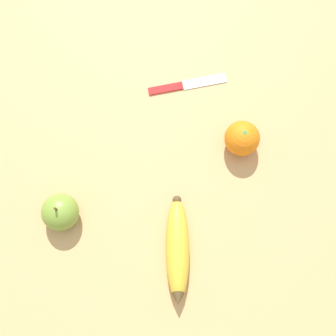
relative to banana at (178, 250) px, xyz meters
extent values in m
plane|color=tan|center=(0.09, -0.15, -0.02)|extent=(3.00, 3.00, 0.00)
ellipsoid|color=gold|center=(0.00, 0.00, 0.00)|extent=(0.08, 0.20, 0.04)
cone|color=brown|center=(-0.01, 0.09, 0.01)|extent=(0.03, 0.03, 0.03)
sphere|color=brown|center=(0.02, -0.10, 0.00)|extent=(0.02, 0.02, 0.02)
sphere|color=orange|center=(-0.10, -0.24, 0.01)|extent=(0.07, 0.07, 0.07)
cylinder|color=#3D8438|center=(-0.10, -0.24, 0.05)|extent=(0.01, 0.01, 0.00)
ellipsoid|color=olive|center=(0.24, -0.03, 0.01)|extent=(0.07, 0.07, 0.07)
cylinder|color=#4C3319|center=(0.24, -0.03, 0.05)|extent=(0.00, 0.00, 0.01)
cube|color=silver|center=(0.00, -0.37, -0.02)|extent=(0.10, 0.05, 0.00)
cube|color=red|center=(0.08, -0.34, -0.02)|extent=(0.08, 0.04, 0.01)
camera|label=1|loc=(0.01, 0.07, 0.91)|focal=50.00mm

